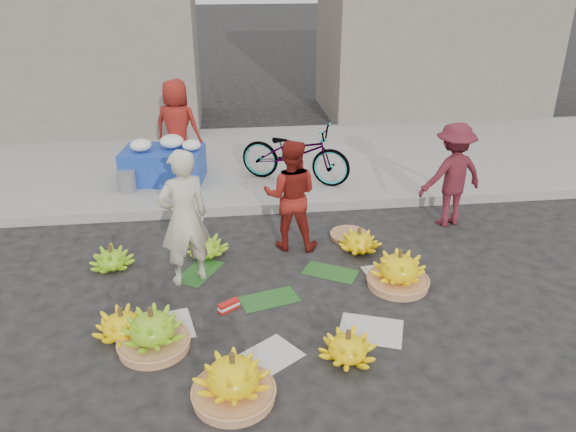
{
  "coord_description": "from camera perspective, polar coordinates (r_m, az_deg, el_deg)",
  "views": [
    {
      "loc": [
        -0.53,
        -5.54,
        3.57
      ],
      "look_at": [
        0.2,
        0.51,
        0.7
      ],
      "focal_mm": 35.0,
      "sensor_mm": 36.0,
      "label": 1
    }
  ],
  "objects": [
    {
      "name": "flower_vendor",
      "position": [
        9.64,
        -11.17,
        8.82
      ],
      "size": [
        0.91,
        0.75,
        1.6
      ],
      "primitive_type": "imported",
      "rotation": [
        0.0,
        0.0,
        2.8
      ],
      "color": "maroon",
      "rests_on": "sidewalk"
    },
    {
      "name": "grey_bucket",
      "position": [
        9.26,
        -16.07,
        3.44
      ],
      "size": [
        0.29,
        0.29,
        0.33
      ],
      "primitive_type": "cylinder",
      "color": "slate",
      "rests_on": "sidewalk"
    },
    {
      "name": "banana_bunch_6",
      "position": [
        7.29,
        -17.51,
        -4.13
      ],
      "size": [
        0.56,
        0.56,
        0.32
      ],
      "rotation": [
        0.0,
        0.0,
        -0.15
      ],
      "color": "#68B019",
      "rests_on": "ground"
    },
    {
      "name": "banana_bunch_1",
      "position": [
        5.76,
        -13.59,
        -11.27
      ],
      "size": [
        0.76,
        0.76,
        0.47
      ],
      "rotation": [
        0.0,
        0.0,
        -0.26
      ],
      "color": "#B1724A",
      "rests_on": "ground"
    },
    {
      "name": "banana_bunch_2",
      "position": [
        5.09,
        -5.6,
        -16.15
      ],
      "size": [
        0.82,
        0.82,
        0.49
      ],
      "rotation": [
        0.0,
        0.0,
        -0.33
      ],
      "color": "#B1724A",
      "rests_on": "ground"
    },
    {
      "name": "incense_stack",
      "position": [
        6.26,
        -6.03,
        -9.06
      ],
      "size": [
        0.25,
        0.2,
        0.1
      ],
      "primitive_type": "cube",
      "rotation": [
        0.0,
        0.0,
        0.6
      ],
      "color": "red",
      "rests_on": "ground"
    },
    {
      "name": "vendor_red",
      "position": [
        7.21,
        0.27,
        2.12
      ],
      "size": [
        0.82,
        0.7,
        1.48
      ],
      "primitive_type": "imported",
      "rotation": [
        0.0,
        0.0,
        2.93
      ],
      "color": "maroon",
      "rests_on": "ground"
    },
    {
      "name": "banana_bunch_0",
      "position": [
        6.03,
        -16.51,
        -10.51
      ],
      "size": [
        0.62,
        0.62,
        0.35
      ],
      "rotation": [
        0.0,
        0.0,
        0.16
      ],
      "color": "yellow",
      "rests_on": "ground"
    },
    {
      "name": "basket_spare",
      "position": [
        7.78,
        6.2,
        -1.99
      ],
      "size": [
        0.58,
        0.58,
        0.06
      ],
      "primitive_type": "cylinder",
      "rotation": [
        0.0,
        0.0,
        0.18
      ],
      "color": "#B1724A",
      "rests_on": "ground"
    },
    {
      "name": "banana_leaves",
      "position": [
        6.77,
        -2.23,
        -6.57
      ],
      "size": [
        2.0,
        1.0,
        0.0
      ],
      "primitive_type": null,
      "color": "#1B4D19",
      "rests_on": "ground"
    },
    {
      "name": "sidewalk",
      "position": [
        10.46,
        -3.62,
        5.58
      ],
      "size": [
        40.0,
        4.0,
        0.12
      ],
      "primitive_type": "cube",
      "color": "gray",
      "rests_on": "ground"
    },
    {
      "name": "building_right",
      "position": [
        14.2,
        14.78,
        20.16
      ],
      "size": [
        5.0,
        3.0,
        5.0
      ],
      "primitive_type": "cube",
      "color": "slate",
      "rests_on": "sidewalk"
    },
    {
      "name": "ground",
      "position": [
        6.61,
        -1.21,
        -7.45
      ],
      "size": [
        80.0,
        80.0,
        0.0
      ],
      "primitive_type": "plane",
      "color": "black",
      "rests_on": "ground"
    },
    {
      "name": "banana_bunch_4",
      "position": [
        6.69,
        11.2,
        -5.43
      ],
      "size": [
        0.8,
        0.8,
        0.48
      ],
      "rotation": [
        0.0,
        0.0,
        -0.34
      ],
      "color": "#B1724A",
      "rests_on": "ground"
    },
    {
      "name": "banana_bunch_5",
      "position": [
        7.39,
        7.22,
        -2.55
      ],
      "size": [
        0.63,
        0.63,
        0.34
      ],
      "rotation": [
        0.0,
        0.0,
        0.2
      ],
      "color": "yellow",
      "rests_on": "ground"
    },
    {
      "name": "banana_bunch_7",
      "position": [
        7.3,
        -8.24,
        -3.1
      ],
      "size": [
        0.61,
        0.61,
        0.31
      ],
      "rotation": [
        0.0,
        0.0,
        0.32
      ],
      "color": "#68B019",
      "rests_on": "ground"
    },
    {
      "name": "bicycle",
      "position": [
        9.18,
        0.73,
        6.4
      ],
      "size": [
        1.39,
        1.95,
        0.97
      ],
      "primitive_type": "imported",
      "rotation": [
        0.0,
        0.0,
        1.12
      ],
      "color": "gray",
      "rests_on": "sidewalk"
    },
    {
      "name": "man_striped",
      "position": [
        8.19,
        16.35,
        4.02
      ],
      "size": [
        1.06,
        0.75,
        1.49
      ],
      "primitive_type": "imported",
      "rotation": [
        0.0,
        0.0,
        3.37
      ],
      "color": "maroon",
      "rests_on": "ground"
    },
    {
      "name": "flower_table",
      "position": [
        9.5,
        -12.5,
        5.32
      ],
      "size": [
        1.4,
        0.99,
        0.75
      ],
      "rotation": [
        0.0,
        0.0,
        -0.15
      ],
      "color": "#18359C",
      "rests_on": "sidewalk"
    },
    {
      "name": "newspaper_scatter",
      "position": [
        5.95,
        -0.41,
        -11.56
      ],
      "size": [
        3.2,
        1.8,
        0.0
      ],
      "primitive_type": null,
      "color": "silver",
      "rests_on": "ground"
    },
    {
      "name": "building_left",
      "position": [
        13.29,
        -23.0,
        16.58
      ],
      "size": [
        6.0,
        3.0,
        4.0
      ],
      "primitive_type": "cube",
      "color": "slate",
      "rests_on": "sidewalk"
    },
    {
      "name": "curb",
      "position": [
        8.5,
        -2.72,
        0.95
      ],
      "size": [
        40.0,
        0.25,
        0.15
      ],
      "primitive_type": "cube",
      "color": "gray",
      "rests_on": "ground"
    },
    {
      "name": "banana_bunch_3",
      "position": [
        5.54,
        6.1,
        -13.08
      ],
      "size": [
        0.53,
        0.53,
        0.33
      ],
      "rotation": [
        0.0,
        0.0,
        -0.02
      ],
      "color": "yellow",
      "rests_on": "ground"
    },
    {
      "name": "vendor_cream",
      "position": [
        6.5,
        -10.53,
        -0.21
      ],
      "size": [
        0.71,
        0.6,
        1.64
      ],
      "primitive_type": "imported",
      "rotation": [
        0.0,
        0.0,
        3.54
      ],
      "color": "beige",
      "rests_on": "ground"
    }
  ]
}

